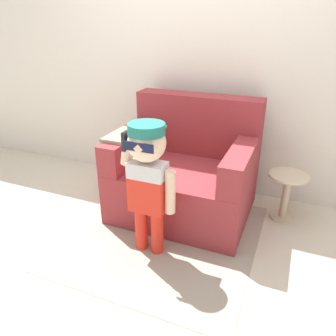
# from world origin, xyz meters

# --- Properties ---
(ground_plane) EXTENTS (10.00, 10.00, 0.00)m
(ground_plane) POSITION_xyz_m (0.00, 0.00, 0.00)
(ground_plane) COLOR beige
(wall_back) EXTENTS (10.00, 0.05, 2.60)m
(wall_back) POSITION_xyz_m (0.00, 0.71, 1.30)
(wall_back) COLOR silver
(wall_back) RESTS_ON ground_plane
(armchair) EXTENTS (1.15, 0.93, 0.99)m
(armchair) POSITION_xyz_m (0.13, 0.17, 0.36)
(armchair) COLOR maroon
(armchair) RESTS_ON ground_plane
(person_child) EXTENTS (0.40, 0.30, 0.99)m
(person_child) POSITION_xyz_m (0.09, -0.50, 0.66)
(person_child) COLOR red
(person_child) RESTS_ON ground_plane
(side_table) EXTENTS (0.32, 0.32, 0.42)m
(side_table) POSITION_xyz_m (0.98, 0.33, 0.26)
(side_table) COLOR beige
(side_table) RESTS_ON ground_plane
(rug) EXTENTS (1.45, 1.49, 0.01)m
(rug) POSITION_xyz_m (0.11, -0.31, 0.00)
(rug) COLOR #9E9384
(rug) RESTS_ON ground_plane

